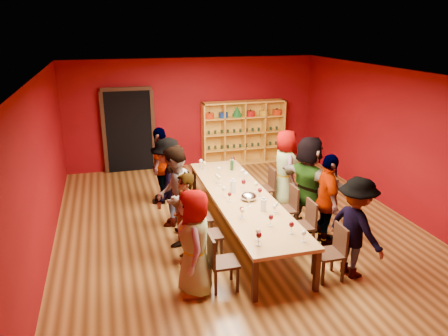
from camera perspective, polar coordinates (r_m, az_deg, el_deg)
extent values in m
cube|color=brown|center=(8.60, 2.32, -8.43)|extent=(7.10, 9.10, 0.02)
cube|color=#65050A|center=(12.28, -4.01, 7.21)|extent=(7.10, 0.02, 3.00)
cube|color=#65050A|center=(4.36, 21.54, -15.93)|extent=(7.10, 0.02, 3.00)
cube|color=#65050A|center=(7.77, -23.05, -0.89)|extent=(0.02, 9.10, 3.00)
cube|color=#65050A|center=(9.67, 22.70, 2.75)|extent=(0.02, 9.10, 3.00)
cube|color=white|center=(7.73, 2.61, 11.98)|extent=(7.10, 9.10, 0.02)
cube|color=#A47B44|center=(8.30, 2.38, -3.93)|extent=(1.10, 4.50, 0.06)
cube|color=black|center=(6.51, 4.07, -14.46)|extent=(0.08, 0.08, 0.69)
cube|color=black|center=(10.28, -3.92, -1.71)|extent=(0.08, 0.08, 0.69)
cube|color=black|center=(6.85, 12.03, -13.01)|extent=(0.08, 0.08, 0.69)
cube|color=black|center=(10.51, 1.32, -1.23)|extent=(0.08, 0.08, 0.69)
cube|color=black|center=(12.08, -12.32, 4.70)|extent=(1.20, 0.14, 2.20)
cube|color=black|center=(11.80, -12.67, 10.05)|extent=(1.32, 0.06, 0.10)
cube|color=black|center=(12.00, -15.39, 4.37)|extent=(0.10, 0.06, 2.20)
cube|color=black|center=(12.06, -9.21, 4.86)|extent=(0.10, 0.06, 2.20)
cube|color=gold|center=(12.24, -2.72, 4.31)|extent=(0.04, 0.40, 1.80)
cube|color=gold|center=(12.95, 7.56, 4.95)|extent=(0.04, 0.40, 1.80)
cube|color=gold|center=(12.36, 2.62, 8.62)|extent=(2.40, 0.40, 0.04)
cube|color=gold|center=(12.78, 2.51, 0.82)|extent=(2.40, 0.40, 0.04)
cube|color=gold|center=(12.72, 2.30, 4.85)|extent=(2.40, 0.02, 1.80)
cube|color=gold|center=(12.66, 2.54, 2.68)|extent=(2.36, 0.38, 0.03)
cube|color=gold|center=(12.54, 2.56, 4.66)|extent=(2.36, 0.38, 0.03)
cube|color=gold|center=(12.44, 2.59, 6.67)|extent=(2.36, 0.38, 0.03)
cube|color=gold|center=(12.37, -0.09, 4.49)|extent=(0.03, 0.38, 1.76)
cube|color=gold|center=(12.54, 2.56, 4.66)|extent=(0.03, 0.38, 1.76)
cube|color=gold|center=(12.73, 5.14, 4.81)|extent=(0.03, 0.38, 1.76)
cylinder|color=red|center=(12.16, -1.92, 6.84)|extent=(0.26, 0.26, 0.15)
sphere|color=black|center=(12.14, -1.93, 7.28)|extent=(0.05, 0.05, 0.05)
cylinder|color=navy|center=(12.26, -0.09, 6.94)|extent=(0.26, 0.26, 0.15)
sphere|color=black|center=(12.24, -0.09, 7.38)|extent=(0.05, 0.05, 0.05)
cylinder|color=#1B6E30|center=(12.37, 1.71, 6.87)|extent=(0.26, 0.26, 0.08)
cone|color=#1B6E30|center=(12.34, 1.72, 7.56)|extent=(0.24, 0.24, 0.22)
cylinder|color=#B11514|center=(12.49, 3.48, 7.12)|extent=(0.26, 0.26, 0.15)
sphere|color=black|center=(12.47, 3.49, 7.55)|extent=(0.05, 0.05, 0.05)
cylinder|color=gold|center=(12.62, 5.21, 7.20)|extent=(0.26, 0.26, 0.15)
sphere|color=black|center=(12.60, 5.23, 7.62)|extent=(0.05, 0.05, 0.05)
cylinder|color=red|center=(12.76, 6.91, 7.27)|extent=(0.26, 0.26, 0.15)
sphere|color=black|center=(12.75, 6.93, 7.68)|extent=(0.05, 0.05, 0.05)
cylinder|color=#1A2F20|center=(12.37, -1.97, 2.63)|extent=(0.07, 0.07, 0.10)
cylinder|color=#1A2F20|center=(12.41, -1.14, 2.69)|extent=(0.07, 0.07, 0.10)
cylinder|color=#1A2F20|center=(12.46, -0.31, 2.75)|extent=(0.07, 0.07, 0.10)
cylinder|color=#1A2F20|center=(12.51, 0.51, 2.81)|extent=(0.07, 0.07, 0.10)
cylinder|color=#1A2F20|center=(12.56, 1.32, 2.87)|extent=(0.07, 0.07, 0.10)
cylinder|color=#1A2F20|center=(12.61, 2.13, 2.93)|extent=(0.07, 0.07, 0.10)
cylinder|color=#1A2F20|center=(12.67, 2.93, 2.99)|extent=(0.07, 0.07, 0.10)
cylinder|color=#1A2F20|center=(12.72, 3.72, 3.05)|extent=(0.07, 0.07, 0.10)
cylinder|color=#1A2F20|center=(12.78, 4.51, 3.10)|extent=(0.07, 0.07, 0.10)
cylinder|color=#1A2F20|center=(12.85, 5.28, 3.15)|extent=(0.07, 0.07, 0.10)
cylinder|color=#1A2F20|center=(12.91, 6.05, 3.21)|extent=(0.07, 0.07, 0.10)
cylinder|color=#1A2F20|center=(12.98, 6.82, 3.26)|extent=(0.07, 0.07, 0.10)
cylinder|color=#1A2F20|center=(12.26, -1.99, 4.66)|extent=(0.07, 0.07, 0.10)
cylinder|color=#1A2F20|center=(12.30, -1.15, 4.71)|extent=(0.07, 0.07, 0.10)
cylinder|color=#1A2F20|center=(12.35, -0.31, 4.77)|extent=(0.07, 0.07, 0.10)
cylinder|color=#1A2F20|center=(12.39, 0.51, 4.82)|extent=(0.07, 0.07, 0.10)
cylinder|color=#1A2F20|center=(12.45, 1.34, 4.87)|extent=(0.07, 0.07, 0.10)
cylinder|color=#1A2F20|center=(12.50, 2.15, 4.92)|extent=(0.07, 0.07, 0.10)
cylinder|color=#1A2F20|center=(12.55, 2.96, 4.97)|extent=(0.07, 0.07, 0.10)
cylinder|color=#1A2F20|center=(12.61, 3.76, 5.02)|extent=(0.07, 0.07, 0.10)
cylinder|color=#1A2F20|center=(12.67, 4.56, 5.06)|extent=(0.07, 0.07, 0.10)
cylinder|color=#1A2F20|center=(12.74, 5.34, 5.11)|extent=(0.07, 0.07, 0.10)
cylinder|color=#1A2F20|center=(12.80, 6.12, 5.15)|extent=(0.07, 0.07, 0.10)
cylinder|color=#1A2F20|center=(12.87, 6.89, 5.19)|extent=(0.07, 0.07, 0.10)
cube|color=black|center=(6.75, -0.04, -12.23)|extent=(0.42, 0.42, 0.04)
cube|color=black|center=(6.59, -1.66, -10.66)|extent=(0.04, 0.40, 0.44)
cube|color=black|center=(6.69, -1.09, -14.80)|extent=(0.04, 0.04, 0.41)
cube|color=black|center=(6.77, 1.79, -14.38)|extent=(0.04, 0.04, 0.41)
cube|color=black|center=(6.97, -1.80, -13.32)|extent=(0.04, 0.04, 0.41)
cube|color=black|center=(7.05, 0.96, -12.94)|extent=(0.04, 0.04, 0.41)
imported|color=#48494D|center=(6.47, -3.89, -9.75)|extent=(0.51, 0.84, 1.64)
cube|color=black|center=(7.55, -1.95, -8.72)|extent=(0.42, 0.42, 0.04)
cube|color=black|center=(7.41, -3.41, -7.23)|extent=(0.04, 0.40, 0.44)
cube|color=black|center=(7.48, -2.91, -10.97)|extent=(0.04, 0.04, 0.41)
cube|color=black|center=(7.55, -0.35, -10.65)|extent=(0.04, 0.04, 0.41)
cube|color=black|center=(7.77, -3.47, -9.78)|extent=(0.04, 0.04, 0.41)
cube|color=black|center=(7.84, -1.00, -9.49)|extent=(0.04, 0.04, 0.41)
imported|color=#BE7F88|center=(7.32, -5.15, -6.59)|extent=(0.45, 0.59, 1.57)
cube|color=black|center=(8.17, -3.12, -6.53)|extent=(0.42, 0.42, 0.04)
cube|color=black|center=(8.04, -4.48, -5.12)|extent=(0.04, 0.40, 0.44)
cube|color=black|center=(8.09, -4.02, -8.59)|extent=(0.04, 0.04, 0.41)
cube|color=black|center=(8.16, -1.65, -8.32)|extent=(0.04, 0.04, 0.41)
cube|color=black|center=(8.39, -4.49, -7.57)|extent=(0.04, 0.04, 0.41)
cube|color=black|center=(8.45, -2.21, -7.32)|extent=(0.04, 0.04, 0.41)
imported|color=silver|center=(7.90, -6.47, -3.66)|extent=(0.74, 1.00, 1.84)
cube|color=black|center=(8.89, -4.22, -4.44)|extent=(0.42, 0.42, 0.04)
cube|color=black|center=(8.77, -5.48, -3.12)|extent=(0.04, 0.40, 0.44)
cube|color=black|center=(8.80, -5.06, -6.32)|extent=(0.04, 0.04, 0.41)
cube|color=black|center=(8.85, -2.89, -6.09)|extent=(0.04, 0.04, 0.41)
cube|color=black|center=(9.10, -5.46, -5.45)|extent=(0.04, 0.04, 0.41)
cube|color=black|center=(9.16, -3.35, -5.24)|extent=(0.04, 0.04, 0.41)
imported|color=#121632|center=(8.65, -7.25, -1.89)|extent=(0.90, 1.25, 1.79)
cube|color=black|center=(10.01, -5.61, -1.80)|extent=(0.42, 0.42, 0.04)
cube|color=black|center=(9.91, -6.74, -0.60)|extent=(0.04, 0.40, 0.44)
cube|color=black|center=(9.91, -6.37, -3.44)|extent=(0.04, 0.04, 0.41)
cube|color=black|center=(9.96, -4.44, -3.26)|extent=(0.04, 0.04, 0.41)
cube|color=black|center=(10.23, -6.68, -2.75)|extent=(0.04, 0.04, 0.41)
cube|color=black|center=(10.28, -4.80, -2.58)|extent=(0.04, 0.04, 0.41)
imported|color=#BF808E|center=(9.81, -8.22, 0.37)|extent=(0.81, 1.12, 1.73)
cube|color=black|center=(7.17, 13.51, -10.84)|extent=(0.42, 0.42, 0.04)
cube|color=black|center=(7.15, 15.01, -8.89)|extent=(0.04, 0.40, 0.44)
cube|color=black|center=(7.08, 12.80, -13.29)|extent=(0.04, 0.04, 0.41)
cube|color=black|center=(7.23, 15.24, -12.78)|extent=(0.04, 0.04, 0.41)
cube|color=black|center=(7.34, 11.55, -11.99)|extent=(0.04, 0.04, 0.41)
cube|color=black|center=(7.48, 13.93, -11.53)|extent=(0.04, 0.04, 0.41)
imported|color=beige|center=(7.20, 16.85, -7.46)|extent=(0.69, 1.14, 1.65)
cube|color=black|center=(7.97, 10.02, -7.49)|extent=(0.42, 0.42, 0.04)
cube|color=black|center=(7.95, 11.36, -5.74)|extent=(0.04, 0.40, 0.44)
cube|color=black|center=(7.87, 9.32, -9.64)|extent=(0.04, 0.04, 0.41)
cube|color=black|center=(8.00, 11.57, -9.27)|extent=(0.04, 0.04, 0.41)
cube|color=black|center=(8.14, 8.33, -8.58)|extent=(0.04, 0.04, 0.41)
cube|color=black|center=(8.27, 10.51, -8.24)|extent=(0.04, 0.04, 0.41)
imported|color=#141C37|center=(8.01, 13.38, -4.20)|extent=(0.67, 1.09, 1.72)
cube|color=black|center=(8.59, 7.89, -5.40)|extent=(0.42, 0.42, 0.04)
cube|color=black|center=(8.57, 9.13, -3.78)|extent=(0.04, 0.40, 0.44)
cube|color=black|center=(8.48, 7.21, -7.37)|extent=(0.04, 0.04, 0.41)
cube|color=black|center=(8.61, 9.32, -7.07)|extent=(0.04, 0.04, 0.41)
cube|color=black|center=(8.77, 6.36, -6.45)|extent=(0.04, 0.04, 0.41)
cube|color=black|center=(8.89, 8.41, -6.18)|extent=(0.04, 0.04, 0.41)
imported|color=#4B4C51|center=(8.59, 10.94, -1.94)|extent=(1.04, 1.80, 1.87)
cube|color=black|center=(9.58, 5.20, -2.74)|extent=(0.42, 0.42, 0.04)
cube|color=black|center=(9.56, 6.31, -1.28)|extent=(0.04, 0.40, 0.44)
cube|color=black|center=(9.46, 4.55, -4.46)|extent=(0.04, 0.04, 0.41)
cube|color=black|center=(9.58, 6.47, -4.24)|extent=(0.04, 0.04, 0.41)
cube|color=black|center=(9.76, 3.88, -3.72)|extent=(0.04, 0.04, 0.41)
cube|color=black|center=(9.87, 5.75, -3.51)|extent=(0.04, 0.04, 0.41)
imported|color=#C1818F|center=(9.61, 7.99, -0.07)|extent=(0.52, 0.87, 1.71)
cylinder|color=silver|center=(6.96, 8.75, -8.44)|extent=(0.07, 0.07, 0.01)
cylinder|color=silver|center=(6.93, 8.77, -7.99)|extent=(0.01, 0.01, 0.11)
ellipsoid|color=#44070C|center=(6.89, 8.81, -7.31)|extent=(0.08, 0.08, 0.09)
cylinder|color=silver|center=(9.43, -0.67, -0.91)|extent=(0.06, 0.06, 0.01)
cylinder|color=silver|center=(9.41, -0.67, -0.59)|extent=(0.01, 0.01, 0.10)
ellipsoid|color=silver|center=(9.39, -0.68, -0.09)|extent=(0.08, 0.08, 0.09)
cylinder|color=silver|center=(7.39, 2.41, -6.58)|extent=(0.06, 0.06, 0.01)
cylinder|color=silver|center=(7.36, 2.42, -6.18)|extent=(0.01, 0.01, 0.11)
ellipsoid|color=beige|center=(7.33, 2.43, -5.57)|extent=(0.08, 0.08, 0.09)
cylinder|color=silver|center=(7.16, 6.11, -7.51)|extent=(0.06, 0.06, 0.01)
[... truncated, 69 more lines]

